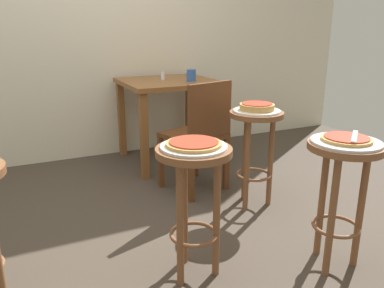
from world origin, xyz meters
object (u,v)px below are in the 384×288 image
(condiment_shaker, at_px, (163,76))
(pizza_server_knife, at_px, (355,136))
(stool_middle, at_px, (194,184))
(stool_rear, at_px, (255,138))
(serving_plate_rear, at_px, (257,111))
(pizza_middle, at_px, (194,143))
(serving_plate_foreground, at_px, (346,142))
(serving_plate_middle, at_px, (194,147))
(stool_foreground, at_px, (342,178))
(pizza_rear, at_px, (257,107))
(wooden_chair, at_px, (199,132))
(cup_near_edge, at_px, (191,75))
(dining_table, at_px, (169,94))
(pizza_foreground, at_px, (347,139))

(condiment_shaker, xyz_separation_m, pizza_server_knife, (0.21, -2.01, -0.09))
(stool_middle, bearing_deg, stool_rear, 37.03)
(stool_middle, height_order, pizza_server_knife, pizza_server_knife)
(serving_plate_rear, bearing_deg, pizza_middle, -142.97)
(serving_plate_foreground, relative_size, serving_plate_middle, 1.06)
(stool_foreground, xyz_separation_m, pizza_rear, (0.03, 0.80, 0.22))
(pizza_middle, height_order, wooden_chair, wooden_chair)
(stool_middle, distance_m, condiment_shaker, 1.85)
(stool_foreground, distance_m, stool_middle, 0.74)
(stool_middle, xyz_separation_m, pizza_middle, (0.00, 0.00, 0.20))
(pizza_middle, height_order, pizza_rear, pizza_rear)
(serving_plate_rear, relative_size, cup_near_edge, 3.03)
(condiment_shaker, bearing_deg, serving_plate_rear, -80.05)
(dining_table, xyz_separation_m, condiment_shaker, (-0.04, 0.05, 0.16))
(stool_rear, xyz_separation_m, pizza_rear, (-0.00, 0.00, 0.22))
(dining_table, bearing_deg, pizza_rear, -81.35)
(serving_plate_middle, xyz_separation_m, pizza_server_knife, (0.73, -0.27, 0.03))
(serving_plate_foreground, distance_m, stool_middle, 0.77)
(cup_near_edge, bearing_deg, serving_plate_middle, -114.80)
(pizza_rear, bearing_deg, pizza_server_knife, -89.88)
(pizza_foreground, height_order, serving_plate_middle, pizza_foreground)
(pizza_middle, bearing_deg, serving_plate_rear, 37.03)
(stool_foreground, distance_m, serving_plate_foreground, 0.19)
(pizza_foreground, bearing_deg, dining_table, 94.29)
(serving_plate_middle, bearing_deg, dining_table, 71.76)
(stool_rear, distance_m, serving_plate_rear, 0.19)
(wooden_chair, height_order, pizza_server_knife, wooden_chair)
(pizza_foreground, xyz_separation_m, serving_plate_middle, (-0.70, 0.25, -0.02))
(serving_plate_foreground, distance_m, pizza_server_knife, 0.05)
(serving_plate_foreground, relative_size, dining_table, 0.41)
(stool_foreground, bearing_deg, serving_plate_middle, 160.78)
(stool_middle, relative_size, dining_table, 0.82)
(pizza_middle, distance_m, cup_near_edge, 1.70)
(serving_plate_rear, xyz_separation_m, wooden_chair, (-0.24, 0.38, -0.22))
(stool_middle, bearing_deg, pizza_middle, 90.00)
(cup_near_edge, relative_size, pizza_server_knife, 0.47)
(serving_plate_foreground, relative_size, pizza_server_knife, 1.53)
(wooden_chair, distance_m, pizza_server_knife, 1.25)
(pizza_server_knife, bearing_deg, stool_foreground, 106.31)
(pizza_foreground, height_order, stool_rear, pizza_foreground)
(serving_plate_middle, bearing_deg, condiment_shaker, 73.34)
(cup_near_edge, distance_m, pizza_server_knife, 1.81)
(serving_plate_foreground, height_order, serving_plate_middle, same)
(stool_foreground, distance_m, pizza_server_knife, 0.22)
(stool_foreground, distance_m, cup_near_edge, 1.82)
(serving_plate_middle, relative_size, condiment_shaker, 4.47)
(pizza_foreground, height_order, pizza_middle, same)
(pizza_middle, bearing_deg, serving_plate_foreground, -19.22)
(dining_table, distance_m, condiment_shaker, 0.18)
(serving_plate_middle, height_order, dining_table, dining_table)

